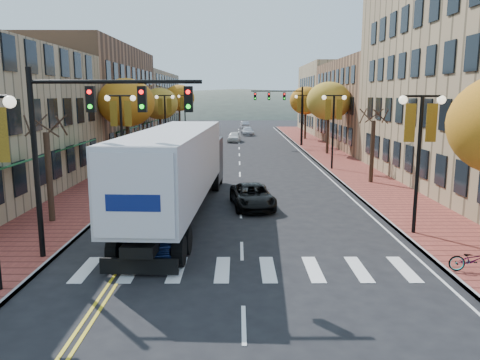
{
  "coord_description": "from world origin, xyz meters",
  "views": [
    {
      "loc": [
        -0.16,
        -13.6,
        6.05
      ],
      "look_at": [
        -0.06,
        7.51,
        2.2
      ],
      "focal_mm": 35.0,
      "sensor_mm": 36.0,
      "label": 1
    }
  ],
  "objects_px": {
    "semi_truck": "(180,165)",
    "bicycle": "(473,260)",
    "black_suv": "(252,196)",
    "navy_sedan": "(153,231)"
  },
  "relations": [
    {
      "from": "semi_truck",
      "to": "bicycle",
      "type": "height_order",
      "value": "semi_truck"
    },
    {
      "from": "black_suv",
      "to": "bicycle",
      "type": "xyz_separation_m",
      "value": [
        7.17,
        -9.83,
        -0.07
      ]
    },
    {
      "from": "black_suv",
      "to": "bicycle",
      "type": "bearing_deg",
      "value": -60.66
    },
    {
      "from": "navy_sedan",
      "to": "bicycle",
      "type": "bearing_deg",
      "value": -21.41
    },
    {
      "from": "semi_truck",
      "to": "navy_sedan",
      "type": "distance_m",
      "value": 5.81
    },
    {
      "from": "bicycle",
      "to": "semi_truck",
      "type": "bearing_deg",
      "value": 60.12
    },
    {
      "from": "navy_sedan",
      "to": "black_suv",
      "type": "bearing_deg",
      "value": 51.94
    },
    {
      "from": "semi_truck",
      "to": "bicycle",
      "type": "xyz_separation_m",
      "value": [
        10.84,
        -8.2,
        -2.03
      ]
    },
    {
      "from": "semi_truck",
      "to": "black_suv",
      "type": "relative_size",
      "value": 3.93
    },
    {
      "from": "semi_truck",
      "to": "navy_sedan",
      "type": "bearing_deg",
      "value": -91.75
    }
  ]
}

